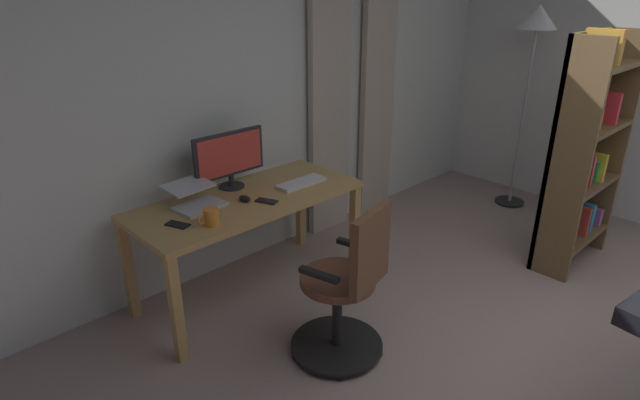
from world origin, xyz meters
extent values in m
cube|color=silver|center=(0.00, -2.80, 1.42)|extent=(5.39, 0.10, 2.84)
cube|color=#B9AC9D|center=(-1.15, -2.69, 1.30)|extent=(0.40, 0.06, 2.60)
cube|color=#B9AC9D|center=(-0.53, -2.69, 1.30)|extent=(0.43, 0.06, 2.60)
cube|color=tan|center=(0.63, -2.30, 0.72)|extent=(1.58, 0.69, 0.04)
cube|color=tan|center=(-0.12, -2.00, 0.35)|extent=(0.06, 0.06, 0.70)
cube|color=tan|center=(1.38, -2.00, 0.35)|extent=(0.06, 0.06, 0.70)
cube|color=tan|center=(-0.12, -2.61, 0.35)|extent=(0.06, 0.06, 0.70)
cube|color=tan|center=(1.38, -2.61, 0.35)|extent=(0.06, 0.06, 0.70)
cylinder|color=black|center=(0.66, -1.42, 0.04)|extent=(0.56, 0.56, 0.02)
sphere|color=black|center=(0.41, -1.48, 0.03)|extent=(0.05, 0.05, 0.05)
sphere|color=black|center=(0.64, -1.68, 0.03)|extent=(0.05, 0.05, 0.05)
sphere|color=black|center=(0.90, -1.52, 0.03)|extent=(0.05, 0.05, 0.05)
sphere|color=black|center=(0.83, -1.22, 0.03)|extent=(0.05, 0.05, 0.05)
sphere|color=black|center=(0.52, -1.20, 0.03)|extent=(0.05, 0.05, 0.05)
cylinder|color=black|center=(0.66, -1.42, 0.26)|extent=(0.06, 0.06, 0.43)
cylinder|color=brown|center=(0.66, -1.42, 0.50)|extent=(0.53, 0.53, 0.05)
cube|color=brown|center=(0.61, -1.23, 0.75)|extent=(0.38, 0.14, 0.45)
cube|color=black|center=(0.85, -1.37, 0.63)|extent=(0.10, 0.24, 0.03)
cube|color=black|center=(0.47, -1.47, 0.63)|extent=(0.10, 0.24, 0.03)
cylinder|color=#232328|center=(0.60, -2.53, 0.74)|extent=(0.18, 0.18, 0.01)
cylinder|color=#232328|center=(0.60, -2.53, 0.79)|extent=(0.04, 0.04, 0.08)
cube|color=#232328|center=(0.60, -2.53, 0.98)|extent=(0.55, 0.03, 0.31)
cube|color=#CC3D33|center=(0.60, -2.52, 0.98)|extent=(0.51, 0.01, 0.27)
cube|color=silver|center=(0.21, -2.23, 0.75)|extent=(0.38, 0.14, 0.02)
cube|color=#B7BCC1|center=(0.96, -2.37, 0.75)|extent=(0.32, 0.24, 0.02)
cube|color=#B7BCC1|center=(0.97, -2.47, 0.86)|extent=(0.32, 0.24, 0.03)
ellipsoid|color=black|center=(0.68, -2.26, 0.76)|extent=(0.06, 0.10, 0.04)
cube|color=black|center=(0.59, -2.15, 0.74)|extent=(0.12, 0.16, 0.01)
cube|color=black|center=(1.19, -2.24, 0.74)|extent=(0.12, 0.16, 0.01)
cylinder|color=orange|center=(1.04, -2.10, 0.79)|extent=(0.09, 0.09, 0.10)
torus|color=orange|center=(1.10, -2.10, 0.79)|extent=(0.07, 0.01, 0.07)
cube|color=brown|center=(-1.86, -0.92, 0.88)|extent=(0.04, 0.30, 1.76)
cube|color=brown|center=(-1.12, -0.92, 0.88)|extent=(0.04, 0.30, 1.76)
cube|color=brown|center=(-1.49, -1.05, 0.88)|extent=(0.77, 0.04, 1.76)
cube|color=brown|center=(-1.49, -0.92, 0.22)|extent=(0.70, 0.30, 0.04)
cube|color=brown|center=(-1.49, -0.92, 0.66)|extent=(0.70, 0.30, 0.04)
cube|color=brown|center=(-1.49, -0.92, 1.10)|extent=(0.70, 0.30, 0.04)
cube|color=brown|center=(-1.49, -0.92, 1.54)|extent=(0.70, 0.30, 0.04)
cube|color=teal|center=(-1.60, -0.92, 0.35)|extent=(0.06, 0.20, 0.22)
cube|color=#C93D41|center=(-1.39, -0.92, 0.79)|extent=(0.03, 0.18, 0.23)
cube|color=orange|center=(-1.30, -0.92, 1.19)|extent=(0.04, 0.20, 0.14)
cube|color=orange|center=(-1.33, -0.92, 1.67)|extent=(0.06, 0.24, 0.23)
cube|color=#C73D30|center=(-1.49, -0.92, 0.35)|extent=(0.04, 0.22, 0.23)
cube|color=green|center=(-1.52, -0.92, 0.76)|extent=(0.05, 0.18, 0.16)
cube|color=red|center=(-1.55, -0.92, 1.23)|extent=(0.05, 0.24, 0.23)
cube|color=#399C5D|center=(-1.25, -0.92, 1.65)|extent=(0.05, 0.19, 0.19)
cube|color=#995594|center=(-1.76, -0.92, 0.31)|extent=(0.06, 0.23, 0.14)
cube|color=gold|center=(-1.55, -0.92, 0.79)|extent=(0.04, 0.24, 0.21)
cylinder|color=black|center=(-2.23, -1.79, 0.01)|extent=(0.28, 0.28, 0.02)
cylinder|color=#A5A5A8|center=(-2.23, -1.79, 0.84)|extent=(0.03, 0.03, 1.68)
cone|color=white|center=(-2.23, -1.79, 1.79)|extent=(0.34, 0.34, 0.21)
camera|label=1|loc=(2.49, 0.34, 2.08)|focal=28.93mm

